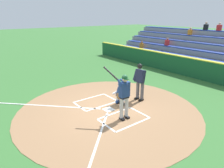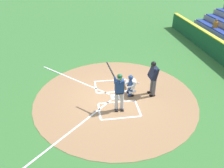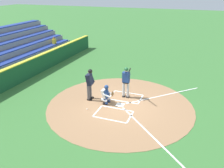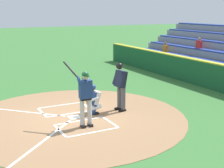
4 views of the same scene
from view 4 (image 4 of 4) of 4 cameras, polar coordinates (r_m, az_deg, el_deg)
ground_plane at (r=11.71m, az=-6.62°, el=-5.91°), size 120.00×120.00×0.00m
dirt_circle at (r=11.71m, az=-6.62°, el=-5.88°), size 8.00×8.00×0.01m
home_plate_and_chalk at (r=11.44m, az=-10.77°, el=-6.44°), size 7.93×4.91×0.01m
batter at (r=10.47m, az=-4.78°, el=-1.87°), size 0.94×0.69×2.13m
catcher at (r=11.89m, az=-3.34°, el=-2.56°), size 0.59×0.61×1.13m
plate_umpire at (r=12.11m, az=1.51°, el=0.12°), size 0.60×0.45×1.86m
baseball at (r=13.23m, az=-2.41°, el=-3.43°), size 0.07×0.07×0.07m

